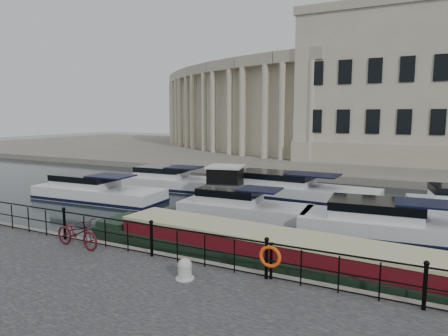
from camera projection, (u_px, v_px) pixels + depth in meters
The scene contains 10 objects.
ground_plane at pixel (189, 252), 15.16m from camera, with size 160.00×160.00×0.00m, color black.
far_bank at pixel (355, 154), 49.59m from camera, with size 120.00×42.00×0.55m, color #6B665B.
railing at pixel (151, 237), 13.01m from camera, with size 24.14×0.14×1.22m.
civic_building at pixel (342, 98), 45.35m from camera, with size 53.55×31.84×16.85m.
bicycle at pixel (77, 233), 13.89m from camera, with size 0.70×2.02×1.06m, color #4C0D16.
mooring_bollard at pixel (185, 269), 11.25m from camera, with size 0.54×0.54×0.60m.
life_ring_post at pixel (270, 257), 11.15m from camera, with size 0.65×0.18×1.06m.
narrowboat at pixel (285, 259), 13.33m from camera, with size 16.18×3.08×1.59m.
harbour_hut at pixel (225, 185), 24.22m from camera, with size 3.30×2.95×2.17m.
cabin_cruisers at pixel (261, 199), 22.72m from camera, with size 28.19×9.38×1.99m.
Camera 1 is at (7.82, -12.41, 5.16)m, focal length 32.00 mm.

